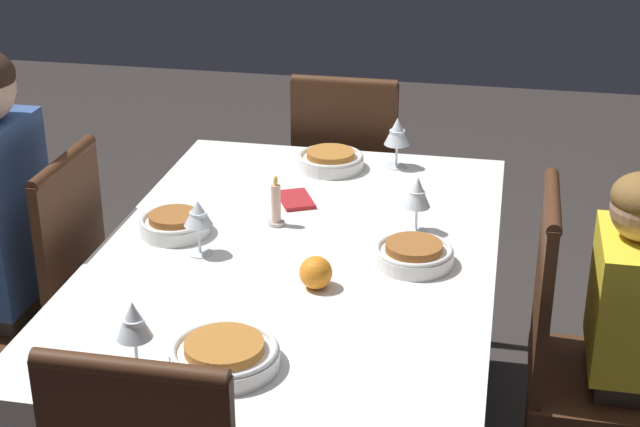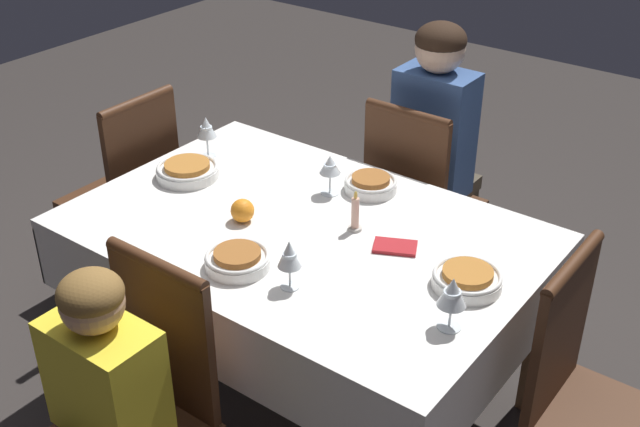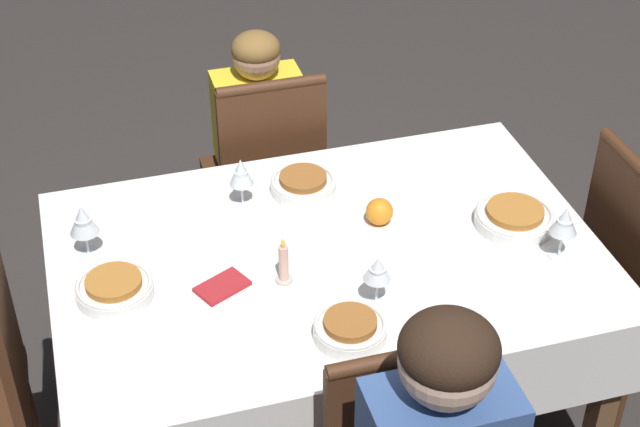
{
  "view_description": "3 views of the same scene",
  "coord_description": "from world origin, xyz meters",
  "views": [
    {
      "loc": [
        2.17,
        0.5,
        1.82
      ],
      "look_at": [
        -0.05,
        0.05,
        0.81
      ],
      "focal_mm": 55.0,
      "sensor_mm": 36.0,
      "label": 1
    },
    {
      "loc": [
        -1.37,
        1.74,
        2.07
      ],
      "look_at": [
        -0.09,
        0.03,
        0.81
      ],
      "focal_mm": 45.0,
      "sensor_mm": 36.0,
      "label": 2
    },
    {
      "loc": [
        -0.6,
        -2.02,
        2.41
      ],
      "look_at": [
        0.0,
        0.07,
        0.81
      ],
      "focal_mm": 55.0,
      "sensor_mm": 36.0,
      "label": 3
    }
  ],
  "objects": [
    {
      "name": "dining_table",
      "position": [
        0.0,
        0.0,
        0.64
      ],
      "size": [
        1.5,
        1.0,
        0.72
      ],
      "color": "white",
      "rests_on": "ground_plane"
    },
    {
      "name": "chair_north",
      "position": [
        0.0,
        0.73,
        0.5
      ],
      "size": [
        0.39,
        0.39,
        0.93
      ],
      "rotation": [
        0.0,
        0.0,
        3.14
      ],
      "color": "#472816",
      "rests_on": "ground_plane"
    },
    {
      "name": "person_child_yellow",
      "position": [
        0.0,
        0.89,
        0.55
      ],
      "size": [
        0.3,
        0.33,
        0.99
      ],
      "rotation": [
        0.0,
        0.0,
        3.14
      ],
      "color": "#4C4233",
      "rests_on": "ground_plane"
    },
    {
      "name": "bowl_south",
      "position": [
        -0.04,
        -0.34,
        0.75
      ],
      "size": [
        0.18,
        0.18,
        0.06
      ],
      "color": "white",
      "rests_on": "dining_table"
    },
    {
      "name": "wine_glass_south",
      "position": [
        0.06,
        -0.23,
        0.83
      ],
      "size": [
        0.07,
        0.07,
        0.15
      ],
      "color": "white",
      "rests_on": "dining_table"
    },
    {
      "name": "bowl_north",
      "position": [
        0.01,
        0.3,
        0.75
      ],
      "size": [
        0.2,
        0.2,
        0.06
      ],
      "color": "white",
      "rests_on": "dining_table"
    },
    {
      "name": "wine_glass_north",
      "position": [
        -0.17,
        0.28,
        0.83
      ],
      "size": [
        0.07,
        0.07,
        0.16
      ],
      "color": "white",
      "rests_on": "dining_table"
    },
    {
      "name": "bowl_west",
      "position": [
        -0.58,
        -0.02,
        0.75
      ],
      "size": [
        0.2,
        0.2,
        0.06
      ],
      "color": "white",
      "rests_on": "dining_table"
    },
    {
      "name": "wine_glass_west",
      "position": [
        -0.63,
        0.17,
        0.83
      ],
      "size": [
        0.08,
        0.08,
        0.16
      ],
      "color": "white",
      "rests_on": "dining_table"
    },
    {
      "name": "bowl_east",
      "position": [
        0.55,
        -0.03,
        0.75
      ],
      "size": [
        0.23,
        0.23,
        0.06
      ],
      "color": "white",
      "rests_on": "dining_table"
    },
    {
      "name": "wine_glass_east",
      "position": [
        0.61,
        -0.19,
        0.84
      ],
      "size": [
        0.07,
        0.07,
        0.16
      ],
      "color": "white",
      "rests_on": "dining_table"
    },
    {
      "name": "candle_centerpiece",
      "position": [
        -0.14,
        -0.09,
        0.77
      ],
      "size": [
        0.05,
        0.05,
        0.14
      ],
      "color": "beige",
      "rests_on": "dining_table"
    },
    {
      "name": "orange_fruit",
      "position": [
        0.18,
        0.09,
        0.76
      ],
      "size": [
        0.08,
        0.08,
        0.08
      ],
      "primitive_type": "sphere",
      "color": "orange",
      "rests_on": "dining_table"
    },
    {
      "name": "napkin_red_folded",
      "position": [
        -0.31,
        -0.07,
        0.73
      ],
      "size": [
        0.16,
        0.13,
        0.01
      ],
      "rotation": [
        0.0,
        0.0,
        0.46
      ],
      "color": "#AD2328",
      "rests_on": "dining_table"
    }
  ]
}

